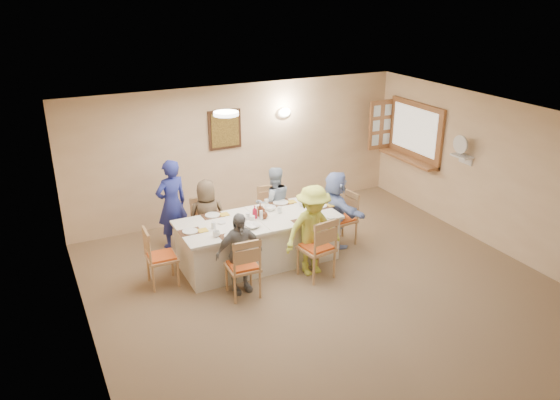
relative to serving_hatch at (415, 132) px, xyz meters
name	(u,v)px	position (x,y,z in m)	size (l,w,h in m)	color
ground	(336,299)	(-3.21, -2.40, -1.50)	(7.00, 7.00, 0.00)	#866F54
room_walls	(340,200)	(-3.21, -2.40, 0.01)	(7.00, 7.00, 7.00)	tan
wall_picture	(225,130)	(-3.51, 1.06, 0.20)	(0.62, 0.05, 0.72)	#372013
wall_sconce	(284,113)	(-2.31, 1.04, 0.40)	(0.26, 0.09, 0.18)	white
ceiling_light	(226,114)	(-4.21, -0.90, 0.97)	(0.36, 0.36, 0.05)	white
serving_hatch	(415,132)	(0.00, 0.00, 0.00)	(0.06, 1.50, 1.15)	#9D6039
hatch_sill	(408,159)	(-0.12, 0.00, -0.53)	(0.30, 1.50, 0.05)	#9D6039
shutter_door	(381,125)	(-0.26, 0.76, 0.00)	(0.55, 0.04, 1.00)	#9D6039
fan_shelf	(462,156)	(-0.08, -1.35, -0.10)	(0.22, 0.36, 0.03)	white
desk_fan	(462,148)	(-0.11, -1.35, 0.05)	(0.30, 0.30, 0.28)	#A5A5A8
dining_table	(258,240)	(-3.74, -0.90, -1.12)	(2.52, 1.07, 0.76)	silver
chair_back_left	(206,225)	(-4.34, -0.10, -1.06)	(0.42, 0.42, 0.88)	tan
chair_back_right	(271,212)	(-3.14, -0.10, -1.06)	(0.43, 0.43, 0.89)	tan
chair_front_left	(243,265)	(-4.34, -1.70, -1.03)	(0.45, 0.45, 0.95)	tan
chair_front_right	(316,247)	(-3.14, -1.70, -1.00)	(0.48, 0.48, 1.00)	tan
chair_left_end	(162,256)	(-5.29, -0.90, -1.04)	(0.44, 0.44, 0.92)	tan
chair_right_end	(342,219)	(-2.19, -0.90, -1.04)	(0.44, 0.44, 0.91)	tan
diner_back_left	(207,217)	(-4.34, -0.22, -0.87)	(0.68, 0.50, 1.27)	brown
diner_back_right	(274,204)	(-3.14, -0.22, -0.84)	(0.70, 0.58, 1.31)	#9EB0C5
diner_front_left	(239,253)	(-4.34, -1.58, -0.89)	(0.73, 0.33, 1.22)	gray
diner_front_right	(313,231)	(-3.14, -1.58, -0.79)	(0.94, 0.55, 1.43)	#D3E14E
diner_right_end	(335,209)	(-2.32, -0.90, -0.84)	(0.45, 1.24, 1.32)	#92ABE9
caregiver	(172,204)	(-4.79, 0.25, -0.73)	(0.63, 0.50, 1.54)	navy
placemat_fl	(232,236)	(-4.34, -1.32, -0.74)	(0.35, 0.26, 0.01)	#472B19
plate_fl	(232,236)	(-4.34, -1.32, -0.73)	(0.24, 0.24, 0.01)	white
napkin_fl	(245,235)	(-4.16, -1.37, -0.73)	(0.13, 0.13, 0.01)	gold
placemat_fr	(305,221)	(-3.14, -1.32, -0.74)	(0.36, 0.27, 0.01)	#472B19
plate_fr	(305,221)	(-3.14, -1.32, -0.73)	(0.24, 0.24, 0.02)	white
napkin_fr	(316,220)	(-2.96, -1.37, -0.73)	(0.14, 0.14, 0.01)	gold
placemat_bl	(212,216)	(-4.34, -0.48, -0.74)	(0.33, 0.25, 0.01)	#472B19
plate_bl	(212,215)	(-4.34, -0.48, -0.73)	(0.23, 0.23, 0.01)	white
napkin_bl	(224,214)	(-4.16, -0.53, -0.73)	(0.14, 0.14, 0.01)	gold
placemat_br	(280,203)	(-3.14, -0.48, -0.74)	(0.37, 0.27, 0.01)	#472B19
plate_br	(280,202)	(-3.14, -0.48, -0.73)	(0.26, 0.26, 0.02)	white
napkin_br	(291,202)	(-2.96, -0.53, -0.73)	(0.14, 0.14, 0.01)	gold
placemat_le	(190,232)	(-4.84, -0.90, -0.74)	(0.33, 0.24, 0.01)	#472B19
plate_le	(190,231)	(-4.84, -0.90, -0.73)	(0.23, 0.23, 0.01)	white
napkin_le	(203,230)	(-4.66, -0.95, -0.73)	(0.14, 0.14, 0.01)	gold
placemat_re	(320,206)	(-2.62, -0.90, -0.74)	(0.37, 0.28, 0.01)	#472B19
plate_re	(320,206)	(-2.62, -0.90, -0.73)	(0.23, 0.23, 0.01)	white
napkin_re	(331,205)	(-2.44, -0.95, -0.73)	(0.14, 0.14, 0.01)	gold
teacup_a	(216,234)	(-4.55, -1.22, -0.70)	(0.12, 0.12, 0.08)	white
teacup_b	(267,201)	(-3.36, -0.39, -0.70)	(0.10, 0.10, 0.07)	white
bowl_a	(252,226)	(-3.95, -1.17, -0.71)	(0.29, 0.29, 0.05)	white
bowl_b	(270,208)	(-3.42, -0.67, -0.71)	(0.23, 0.23, 0.06)	white
condiment_ketchup	(255,212)	(-3.79, -0.87, -0.63)	(0.08, 0.09, 0.21)	#AD0E28
condiment_brown	(260,209)	(-3.66, -0.80, -0.63)	(0.11, 0.11, 0.21)	#592B17
condiment_malt	(264,214)	(-3.66, -0.93, -0.66)	(0.16, 0.16, 0.16)	#592B17
drinking_glass	(248,216)	(-3.89, -0.85, -0.68)	(0.06, 0.06, 0.10)	silver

